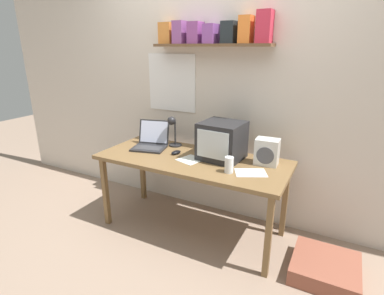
{
  "coord_description": "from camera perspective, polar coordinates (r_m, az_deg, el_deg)",
  "views": [
    {
      "loc": [
        1.15,
        -2.2,
        1.66
      ],
      "look_at": [
        0.0,
        0.0,
        0.83
      ],
      "focal_mm": 28.0,
      "sensor_mm": 36.0,
      "label": 1
    }
  ],
  "objects": [
    {
      "name": "crt_monitor",
      "position": [
        2.61,
        5.71,
        1.29
      ],
      "size": [
        0.38,
        0.37,
        0.33
      ],
      "rotation": [
        0.0,
        0.0,
        -0.08
      ],
      "color": "#232326",
      "rests_on": "corner_desk"
    },
    {
      "name": "loose_paper_near_laptop",
      "position": [
        2.39,
        11.12,
        -4.74
      ],
      "size": [
        0.29,
        0.26,
        0.0
      ],
      "rotation": [
        0.0,
        0.0,
        0.46
      ],
      "color": "silver",
      "rests_on": "corner_desk"
    },
    {
      "name": "space_heater",
      "position": [
        2.56,
        14.08,
        -0.81
      ],
      "size": [
        0.2,
        0.15,
        0.22
      ],
      "rotation": [
        0.0,
        0.0,
        0.05
      ],
      "color": "silver",
      "rests_on": "corner_desk"
    },
    {
      "name": "laptop",
      "position": [
        2.96,
        -7.78,
        1.26
      ],
      "size": [
        0.37,
        0.37,
        0.25
      ],
      "rotation": [
        0.0,
        0.0,
        0.24
      ],
      "color": "#232326",
      "rests_on": "corner_desk"
    },
    {
      "name": "loose_paper_near_monitor",
      "position": [
        2.61,
        -0.29,
        -2.33
      ],
      "size": [
        0.24,
        0.24,
        0.0
      ],
      "rotation": [
        0.0,
        0.0,
        -0.3
      ],
      "color": "white",
      "rests_on": "corner_desk"
    },
    {
      "name": "desk_lamp",
      "position": [
        2.92,
        -3.66,
        3.63
      ],
      "size": [
        0.13,
        0.15,
        0.31
      ],
      "rotation": [
        0.0,
        0.0,
        -0.18
      ],
      "color": "#232326",
      "rests_on": "corner_desk"
    },
    {
      "name": "floor_cushion",
      "position": [
        2.66,
        24.0,
        -20.24
      ],
      "size": [
        0.48,
        0.48,
        0.13
      ],
      "color": "#94513D",
      "rests_on": "ground_plane"
    },
    {
      "name": "corner_desk",
      "position": [
        2.68,
        0.0,
        -3.24
      ],
      "size": [
        1.69,
        0.72,
        0.73
      ],
      "color": "brown",
      "rests_on": "ground_plane"
    },
    {
      "name": "ground_plane",
      "position": [
        2.99,
        0.0,
        -15.17
      ],
      "size": [
        12.0,
        12.0,
        0.0
      ],
      "primitive_type": "plane",
      "color": "gray"
    },
    {
      "name": "computer_mouse",
      "position": [
        2.76,
        -3.06,
        -0.93
      ],
      "size": [
        0.09,
        0.12,
        0.03
      ],
      "rotation": [
        0.0,
        0.0,
        -0.28
      ],
      "color": "black",
      "rests_on": "corner_desk"
    },
    {
      "name": "juice_glass",
      "position": [
        2.36,
        7.06,
        -3.43
      ],
      "size": [
        0.07,
        0.07,
        0.13
      ],
      "color": "white",
      "rests_on": "corner_desk"
    },
    {
      "name": "back_wall",
      "position": [
        2.95,
        4.48,
        11.78
      ],
      "size": [
        5.6,
        0.24,
        2.6
      ],
      "color": "beige",
      "rests_on": "ground_plane"
    }
  ]
}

